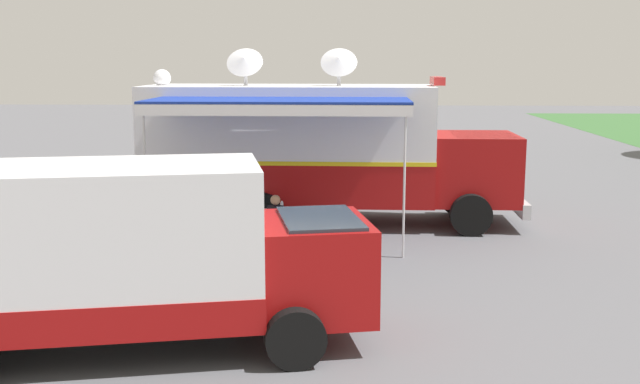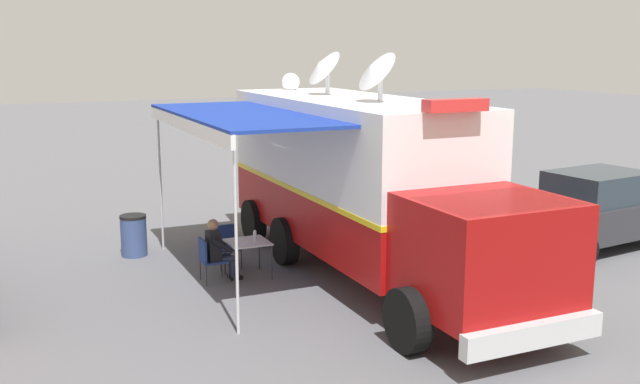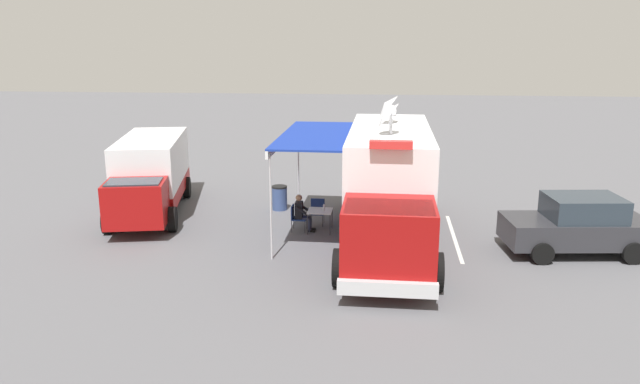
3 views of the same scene
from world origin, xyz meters
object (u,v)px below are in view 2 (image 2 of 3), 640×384
at_px(folding_chair_at_table, 209,256).
at_px(trash_bin, 134,235).
at_px(water_bottle, 255,236).
at_px(seated_responder, 218,249).
at_px(folding_chair_beside_table, 226,243).
at_px(car_behind_truck, 594,210).
at_px(traffic_cone, 289,205).
at_px(command_truck, 365,179).
at_px(folding_table, 248,244).

height_order(folding_chair_at_table, trash_bin, trash_bin).
xyz_separation_m(water_bottle, folding_chair_at_table, (0.94, -0.07, -0.32)).
distance_m(folding_chair_at_table, seated_responder, 0.23).
xyz_separation_m(folding_chair_beside_table, car_behind_truck, (-7.99, 2.21, 0.37)).
height_order(folding_chair_at_table, traffic_cone, folding_chair_at_table).
bearing_deg(traffic_cone, folding_chair_beside_table, 51.30).
relative_size(command_truck, trash_bin, 10.47).
height_order(folding_chair_beside_table, car_behind_truck, car_behind_truck).
relative_size(command_truck, folding_chair_beside_table, 10.96).
relative_size(folding_table, water_bottle, 3.63).
bearing_deg(seated_responder, folding_table, 178.66).
distance_m(seated_responder, trash_bin, 2.74).
relative_size(folding_chair_at_table, seated_responder, 0.70).
bearing_deg(command_truck, folding_chair_at_table, -15.35).
bearing_deg(car_behind_truck, command_truck, -5.62).
distance_m(command_truck, folding_table, 2.66).
xyz_separation_m(folding_table, trash_bin, (1.75, -2.50, -0.22)).
height_order(command_truck, traffic_cone, command_truck).
relative_size(folding_table, seated_responder, 0.65).
xyz_separation_m(folding_chair_at_table, car_behind_truck, (-8.62, 1.38, 0.37)).
bearing_deg(folding_table, seated_responder, -1.34).
distance_m(water_bottle, folding_chair_beside_table, 1.00).
xyz_separation_m(water_bottle, seated_responder, (0.75, -0.06, -0.18)).
xyz_separation_m(water_bottle, traffic_cone, (-2.72, -4.67, -0.55)).
xyz_separation_m(folding_table, water_bottle, (-0.14, 0.05, 0.16)).
distance_m(folding_chair_at_table, car_behind_truck, 8.74).
height_order(folding_table, folding_chair_at_table, folding_chair_at_table).
relative_size(command_truck, seated_responder, 7.62).
bearing_deg(trash_bin, car_behind_truck, 158.05).
distance_m(water_bottle, seated_responder, 0.77).
bearing_deg(folding_chair_beside_table, trash_bin, -46.23).
height_order(command_truck, trash_bin, command_truck).
xyz_separation_m(command_truck, trash_bin, (3.95, -3.31, -1.49)).
relative_size(water_bottle, traffic_cone, 0.39).
bearing_deg(folding_chair_at_table, seated_responder, 179.01).
xyz_separation_m(folding_table, seated_responder, (0.61, -0.01, -0.02)).
bearing_deg(trash_bin, traffic_cone, -155.27).
relative_size(command_truck, traffic_cone, 16.43).
relative_size(folding_chair_at_table, car_behind_truck, 0.20).
relative_size(water_bottle, trash_bin, 0.25).
bearing_deg(command_truck, trash_bin, -39.93).
bearing_deg(trash_bin, command_truck, 140.07).
xyz_separation_m(folding_chair_beside_table, seated_responder, (0.44, 0.84, 0.14)).
distance_m(command_truck, folding_chair_at_table, 3.42).
bearing_deg(folding_chair_at_table, command_truck, 164.65).
xyz_separation_m(folding_chair_at_table, traffic_cone, (-3.65, -4.60, -0.23)).
relative_size(water_bottle, seated_responder, 0.18).
bearing_deg(folding_chair_at_table, car_behind_truck, 170.93).
xyz_separation_m(water_bottle, car_behind_truck, (-7.69, 1.31, 0.05)).
bearing_deg(trash_bin, folding_table, 125.04).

